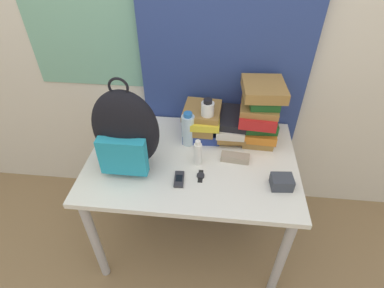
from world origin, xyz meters
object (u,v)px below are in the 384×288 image
at_px(book_stack_right, 259,112).
at_px(water_bottle, 188,129).
at_px(sports_bottle, 207,122).
at_px(backpack, 126,132).
at_px(sunglasses_case, 235,158).
at_px(cell_phone, 179,179).
at_px(book_stack_left, 202,121).
at_px(book_stack_center, 230,125).
at_px(camera_pouch, 282,182).
at_px(wristwatch, 201,176).
at_px(sunscreen_bottle, 198,153).

bearing_deg(book_stack_right, water_bottle, -165.69).
bearing_deg(book_stack_right, sports_bottle, -167.20).
height_order(backpack, book_stack_right, backpack).
bearing_deg(water_bottle, sunglasses_case, -24.56).
height_order(sports_bottle, cell_phone, sports_bottle).
distance_m(book_stack_left, sports_bottle, 0.08).
xyz_separation_m(book_stack_center, sunglasses_case, (0.03, -0.22, -0.05)).
height_order(book_stack_center, cell_phone, book_stack_center).
distance_m(backpack, camera_pouch, 0.79).
distance_m(water_bottle, camera_pouch, 0.57).
bearing_deg(backpack, book_stack_left, 41.12).
bearing_deg(cell_phone, wristwatch, 20.16).
bearing_deg(wristwatch, sunglasses_case, 39.12).
bearing_deg(cell_phone, book_stack_right, 45.10).
distance_m(sunglasses_case, camera_pouch, 0.28).
xyz_separation_m(sports_bottle, sunglasses_case, (0.16, -0.16, -0.11)).
height_order(backpack, sunglasses_case, backpack).
bearing_deg(wristwatch, sunscreen_bottle, 103.78).
distance_m(backpack, cell_phone, 0.35).
xyz_separation_m(sports_bottle, camera_pouch, (0.39, -0.32, -0.10)).
bearing_deg(cell_phone, sports_bottle, 71.24).
bearing_deg(sunglasses_case, wristwatch, -140.88).
bearing_deg(backpack, sunglasses_case, 9.14).
bearing_deg(book_stack_center, camera_pouch, -57.01).
height_order(book_stack_center, sports_bottle, sports_bottle).
height_order(water_bottle, cell_phone, water_bottle).
bearing_deg(sunscreen_bottle, sports_bottle, 80.40).
distance_m(book_stack_left, sunglasses_case, 0.30).
distance_m(book_stack_left, book_stack_right, 0.33).
xyz_separation_m(book_stack_right, camera_pouch, (0.10, -0.39, -0.14)).
bearing_deg(book_stack_center, book_stack_left, -178.67).
bearing_deg(book_stack_right, cell_phone, -134.90).
relative_size(book_stack_center, sunscreen_bottle, 1.82).
height_order(sunscreen_bottle, wristwatch, sunscreen_bottle).
relative_size(sports_bottle, sunscreen_bottle, 1.82).
distance_m(book_stack_left, water_bottle, 0.12).
height_order(book_stack_center, water_bottle, water_bottle).
relative_size(book_stack_right, sports_bottle, 1.27).
bearing_deg(sunscreen_bottle, book_stack_left, 89.46).
distance_m(book_stack_right, cell_phone, 0.59).
distance_m(book_stack_left, wristwatch, 0.37).
height_order(backpack, cell_phone, backpack).
distance_m(book_stack_center, sunscreen_bottle, 0.31).
bearing_deg(sports_bottle, water_bottle, -161.62).
distance_m(book_stack_right, camera_pouch, 0.43).
relative_size(backpack, water_bottle, 2.44).
relative_size(sports_bottle, sunglasses_case, 1.77).
bearing_deg(wristwatch, book_stack_right, 50.86).
xyz_separation_m(cell_phone, sunglasses_case, (0.28, 0.18, 0.01)).
height_order(book_stack_center, sunscreen_bottle, sunscreen_bottle).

